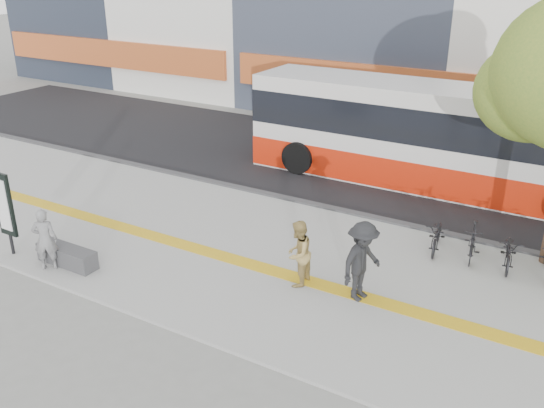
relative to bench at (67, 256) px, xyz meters
The scene contains 12 objects.
ground 2.88m from the bench, 24.78° to the left, with size 120.00×120.00×0.00m, color slate.
sidewalk 3.76m from the bench, 46.08° to the left, with size 40.00×7.00×0.08m, color gray.
tactile_strip 3.41m from the bench, 40.24° to the left, with size 40.00×0.45×0.01m, color gold.
street 10.53m from the bench, 75.70° to the left, with size 40.00×8.00×0.06m, color black.
curb 6.73m from the bench, 67.25° to the left, with size 40.00×0.25×0.14m, color #333335.
bench is the anchor object (origin of this frame).
signboard 1.94m from the bench, 169.19° to the right, with size 0.55×0.10×2.20m.
bus 11.38m from the bench, 59.05° to the left, with size 11.83×2.81×3.15m.
bicycle_row 10.44m from the bench, 29.87° to the left, with size 4.17×1.57×0.88m.
seated_woman 0.68m from the bench, 124.78° to the right, with size 0.55×0.36×1.51m, color black.
pedestrian_tan 5.54m from the bench, 21.02° to the left, with size 0.74×0.58×1.53m, color #A38A4B.
pedestrian_dark 6.95m from the bench, 17.94° to the left, with size 1.15×0.66×1.78m, color black.
Camera 1 is at (7.87, -9.42, 6.91)m, focal length 38.95 mm.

